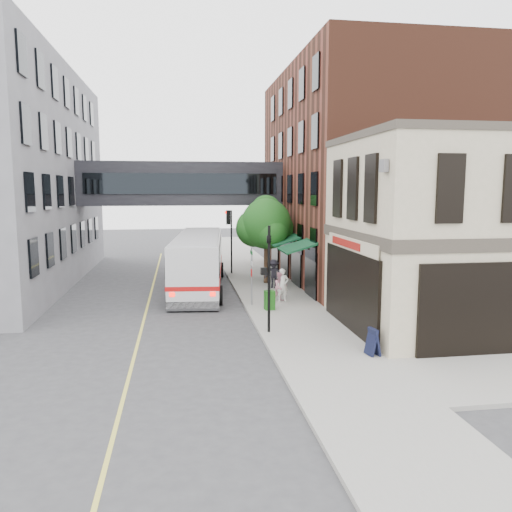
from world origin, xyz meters
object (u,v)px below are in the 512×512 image
object	(u,v)px
pedestrian_b	(280,287)
sandwich_board	(373,342)
pedestrian_a	(283,285)
newspaper_box	(270,300)
pedestrian_c	(274,274)
bus	(199,260)

from	to	relation	value
pedestrian_b	sandwich_board	xyz separation A→B (m)	(1.56, -9.10, -0.29)
pedestrian_a	pedestrian_b	size ratio (longest dim) A/B	1.12
pedestrian_a	newspaper_box	xyz separation A→B (m)	(-1.03, -1.72, -0.40)
pedestrian_a	pedestrian_b	bearing A→B (deg)	165.04
pedestrian_c	sandwich_board	world-z (taller)	pedestrian_c
pedestrian_b	pedestrian_c	xyz separation A→B (m)	(0.33, 3.65, 0.08)
newspaper_box	sandwich_board	bearing A→B (deg)	-77.59
pedestrian_b	sandwich_board	world-z (taller)	pedestrian_b
bus	pedestrian_c	distance (m)	4.69
bus	newspaper_box	xyz separation A→B (m)	(3.24, -6.52, -1.20)
newspaper_box	sandwich_board	distance (m)	7.76
pedestrian_b	pedestrian_c	bearing A→B (deg)	69.38
sandwich_board	pedestrian_a	bearing A→B (deg)	89.31
pedestrian_a	newspaper_box	bearing A→B (deg)	-125.49
pedestrian_b	sandwich_board	distance (m)	9.24
bus	pedestrian_c	world-z (taller)	bus
sandwich_board	newspaper_box	bearing A→B (deg)	98.89
newspaper_box	pedestrian_a	bearing A→B (deg)	52.89
bus	sandwich_board	world-z (taller)	bus
pedestrian_c	newspaper_box	bearing A→B (deg)	-82.37
pedestrian_c	sandwich_board	size ratio (longest dim) A/B	1.75
newspaper_box	sandwich_board	world-z (taller)	sandwich_board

